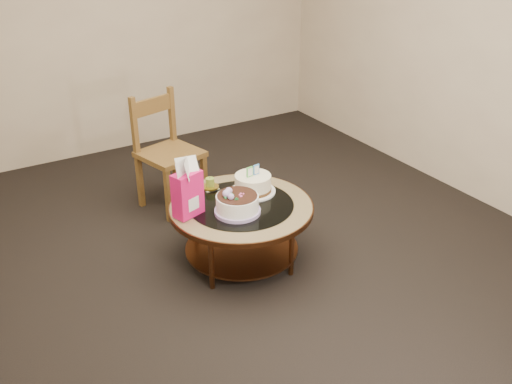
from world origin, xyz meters
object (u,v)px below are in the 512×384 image
decorated_cake (237,205)px  gift_bag (187,188)px  coffee_table (241,214)px  dining_chair (167,151)px  cream_cake (253,184)px

decorated_cake → gift_bag: gift_bag is taller
gift_bag → decorated_cake: bearing=-45.1°
gift_bag → coffee_table: bearing=-26.9°
gift_bag → dining_chair: (0.27, 1.00, -0.16)m
decorated_cake → dining_chair: dining_chair is taller
gift_bag → dining_chair: 1.05m
cream_cake → gift_bag: gift_bag is taller
coffee_table → cream_cake: size_ratio=3.10×
decorated_cake → gift_bag: (-0.29, 0.15, 0.14)m
decorated_cake → gift_bag: size_ratio=0.79×
coffee_table → gift_bag: gift_bag is taller
cream_cake → dining_chair: dining_chair is taller
gift_bag → dining_chair: bearing=56.6°
cream_cake → gift_bag: bearing=177.2°
dining_chair → cream_cake: bearing=-88.8°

